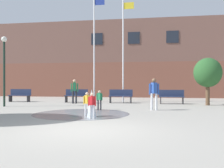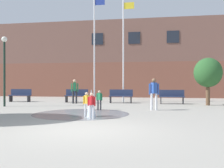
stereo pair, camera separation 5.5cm
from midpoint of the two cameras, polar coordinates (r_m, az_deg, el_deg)
The scene contains 16 objects.
ground_plane at distance 7.71m, azimuth -6.30°, elevation -9.96°, with size 100.00×100.00×0.00m, color #9E998E.
library_building at distance 27.43m, azimuth 5.24°, elevation 5.09°, with size 36.00×6.05×7.34m.
splash_fountain at distance 11.05m, azimuth -5.70°, elevation -5.30°, with size 4.24×4.24×1.12m.
park_bench_far_left at distance 20.04m, azimuth -19.50°, elevation -2.28°, with size 1.60×0.44×0.91m.
park_bench_left_of_flagpoles at distance 18.42m, azimuth -7.88°, elevation -2.49°, with size 1.60×0.44×0.91m.
park_bench_under_left_flagpole at distance 17.75m, azimuth 1.81°, elevation -2.60°, with size 1.60×0.44×0.91m.
park_bench_near_trashcan at distance 17.40m, azimuth 12.76°, elevation -2.66°, with size 1.60×0.44×0.91m.
adult_near_bench at distance 13.22m, azimuth 9.02°, elevation -1.62°, with size 0.50×0.39×1.59m.
child_with_pink_shirt at distance 10.75m, azimuth -5.61°, elevation -3.95°, with size 0.31×0.23×0.99m.
teen_by_trashcan at distance 17.41m, azimuth -8.25°, elevation -1.16°, with size 0.50×0.38×1.59m.
child_running at distance 10.06m, azimuth -4.52°, elevation -4.24°, with size 0.31×0.24×0.99m.
child_in_fountain at distance 13.05m, azimuth -2.88°, elevation -3.20°, with size 0.31×0.21×0.99m.
flagpole_left at distance 18.77m, azimuth -3.91°, elevation 8.63°, with size 0.80×0.10×7.70m.
flagpole_right at distance 18.37m, azimuth 2.44°, elevation 8.21°, with size 0.80×0.10×7.33m.
lamp_post_left_lane at distance 16.37m, azimuth -22.51°, elevation 4.65°, with size 0.32×0.32×4.04m.
street_tree_near_building at distance 16.88m, azimuth 20.03°, elevation 2.30°, with size 1.68×1.68×2.88m.
Camera 1 is at (2.05, -7.31, 1.37)m, focal length 42.00 mm.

